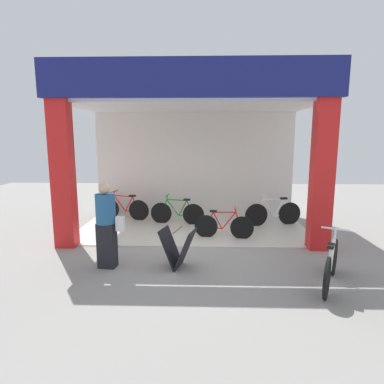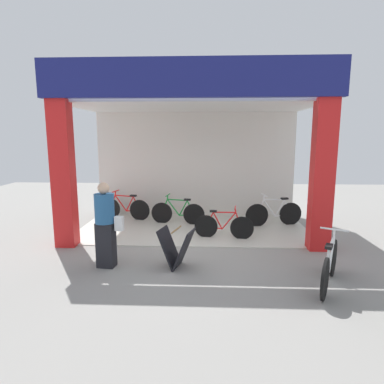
{
  "view_description": "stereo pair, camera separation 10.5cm",
  "coord_description": "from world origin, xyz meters",
  "px_view_note": "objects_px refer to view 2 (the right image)",
  "views": [
    {
      "loc": [
        0.25,
        -7.12,
        2.51
      ],
      "look_at": [
        0.0,
        0.79,
        1.15
      ],
      "focal_mm": 30.41,
      "sensor_mm": 36.0,
      "label": 1
    },
    {
      "loc": [
        0.35,
        -7.12,
        2.51
      ],
      "look_at": [
        0.0,
        0.79,
        1.15
      ],
      "focal_mm": 30.41,
      "sensor_mm": 36.0,
      "label": 2
    }
  ],
  "objects_px": {
    "bicycle_inside_3": "(178,213)",
    "bicycle_parked_0": "(330,265)",
    "bicycle_inside_0": "(125,208)",
    "bicycle_inside_2": "(274,213)",
    "bicycle_inside_1": "(224,226)",
    "pedestrian_0": "(105,224)",
    "sandwich_board_sign": "(176,248)"
  },
  "relations": [
    {
      "from": "bicycle_inside_1",
      "to": "bicycle_inside_2",
      "type": "bearing_deg",
      "value": 39.5
    },
    {
      "from": "bicycle_inside_1",
      "to": "bicycle_inside_2",
      "type": "height_order",
      "value": "bicycle_inside_2"
    },
    {
      "from": "bicycle_inside_1",
      "to": "bicycle_inside_3",
      "type": "relative_size",
      "value": 0.94
    },
    {
      "from": "bicycle_inside_0",
      "to": "bicycle_parked_0",
      "type": "distance_m",
      "value": 6.26
    },
    {
      "from": "bicycle_inside_1",
      "to": "bicycle_inside_2",
      "type": "xyz_separation_m",
      "value": [
        1.48,
        1.22,
        0.04
      ]
    },
    {
      "from": "bicycle_inside_1",
      "to": "sandwich_board_sign",
      "type": "xyz_separation_m",
      "value": [
        -1.0,
        -1.84,
        0.06
      ]
    },
    {
      "from": "bicycle_inside_0",
      "to": "bicycle_parked_0",
      "type": "relative_size",
      "value": 1.03
    },
    {
      "from": "bicycle_inside_1",
      "to": "bicycle_parked_0",
      "type": "height_order",
      "value": "bicycle_parked_0"
    },
    {
      "from": "bicycle_inside_3",
      "to": "bicycle_inside_1",
      "type": "bearing_deg",
      "value": -45.79
    },
    {
      "from": "bicycle_inside_3",
      "to": "pedestrian_0",
      "type": "relative_size",
      "value": 0.94
    },
    {
      "from": "bicycle_inside_0",
      "to": "bicycle_inside_2",
      "type": "bearing_deg",
      "value": -6.99
    },
    {
      "from": "bicycle_inside_1",
      "to": "sandwich_board_sign",
      "type": "bearing_deg",
      "value": -118.52
    },
    {
      "from": "bicycle_inside_2",
      "to": "bicycle_parked_0",
      "type": "bearing_deg",
      "value": -87.53
    },
    {
      "from": "bicycle_inside_3",
      "to": "bicycle_inside_2",
      "type": "bearing_deg",
      "value": -1.31
    },
    {
      "from": "sandwich_board_sign",
      "to": "pedestrian_0",
      "type": "distance_m",
      "value": 1.44
    },
    {
      "from": "bicycle_inside_3",
      "to": "bicycle_parked_0",
      "type": "bearing_deg",
      "value": -52.93
    },
    {
      "from": "bicycle_inside_1",
      "to": "pedestrian_0",
      "type": "height_order",
      "value": "pedestrian_0"
    },
    {
      "from": "bicycle_inside_2",
      "to": "bicycle_inside_1",
      "type": "bearing_deg",
      "value": -140.5
    },
    {
      "from": "sandwich_board_sign",
      "to": "bicycle_inside_0",
      "type": "bearing_deg",
      "value": 117.85
    },
    {
      "from": "bicycle_inside_2",
      "to": "bicycle_inside_3",
      "type": "height_order",
      "value": "bicycle_inside_2"
    },
    {
      "from": "bicycle_inside_0",
      "to": "bicycle_inside_2",
      "type": "relative_size",
      "value": 0.96
    },
    {
      "from": "bicycle_inside_3",
      "to": "pedestrian_0",
      "type": "height_order",
      "value": "pedestrian_0"
    },
    {
      "from": "bicycle_inside_2",
      "to": "bicycle_inside_3",
      "type": "distance_m",
      "value": 2.73
    },
    {
      "from": "bicycle_inside_0",
      "to": "sandwich_board_sign",
      "type": "bearing_deg",
      "value": -62.15
    },
    {
      "from": "bicycle_inside_1",
      "to": "sandwich_board_sign",
      "type": "height_order",
      "value": "bicycle_inside_1"
    },
    {
      "from": "bicycle_inside_3",
      "to": "sandwich_board_sign",
      "type": "distance_m",
      "value": 3.14
    },
    {
      "from": "bicycle_inside_1",
      "to": "bicycle_inside_3",
      "type": "xyz_separation_m",
      "value": [
        -1.25,
        1.28,
        0.02
      ]
    },
    {
      "from": "bicycle_inside_1",
      "to": "bicycle_parked_0",
      "type": "bearing_deg",
      "value": -57.15
    },
    {
      "from": "bicycle_parked_0",
      "to": "pedestrian_0",
      "type": "height_order",
      "value": "pedestrian_0"
    },
    {
      "from": "bicycle_inside_3",
      "to": "bicycle_parked_0",
      "type": "relative_size",
      "value": 1.02
    },
    {
      "from": "bicycle_inside_2",
      "to": "bicycle_inside_3",
      "type": "xyz_separation_m",
      "value": [
        -2.73,
        0.06,
        -0.02
      ]
    },
    {
      "from": "bicycle_inside_0",
      "to": "bicycle_parked_0",
      "type": "xyz_separation_m",
      "value": [
        4.55,
        -4.3,
        0.02
      ]
    }
  ]
}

